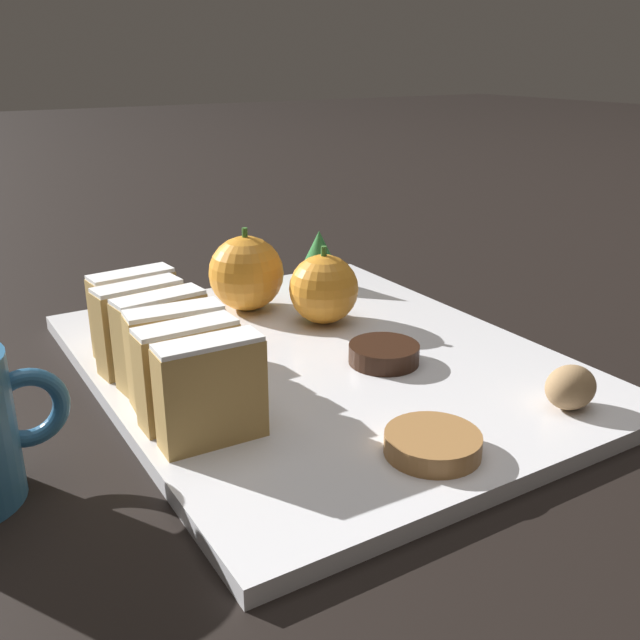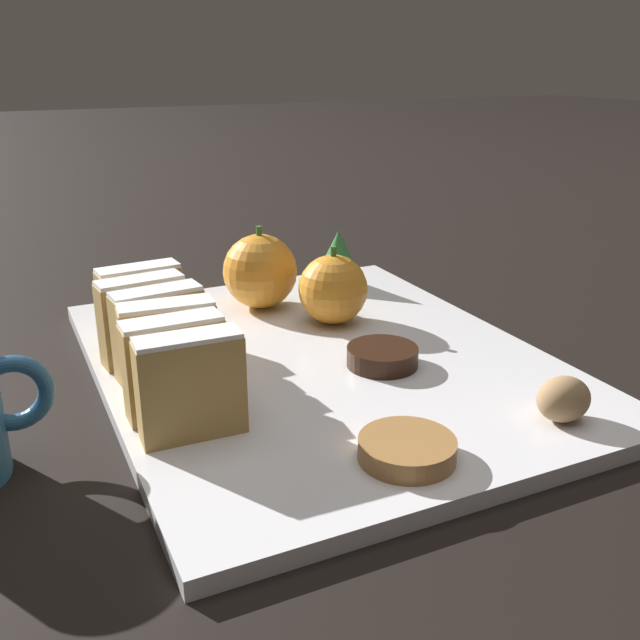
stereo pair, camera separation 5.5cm
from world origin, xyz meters
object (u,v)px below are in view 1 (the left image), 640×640
orange_near (251,273)px  orange_far (324,289)px  walnut (571,387)px  chocolate_cookie (384,354)px

orange_near → orange_far: 0.08m
walnut → chocolate_cookie: walnut is taller
orange_near → chocolate_cookie: size_ratio=1.42×
orange_near → orange_far: orange_near is taller
orange_near → chocolate_cookie: 0.17m
walnut → chocolate_cookie: bearing=116.4°
orange_far → chocolate_cookie: size_ratio=1.27×
orange_far → chocolate_cookie: (-0.01, -0.10, -0.02)m
orange_near → walnut: size_ratio=2.10×
orange_far → chocolate_cookie: orange_far is taller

